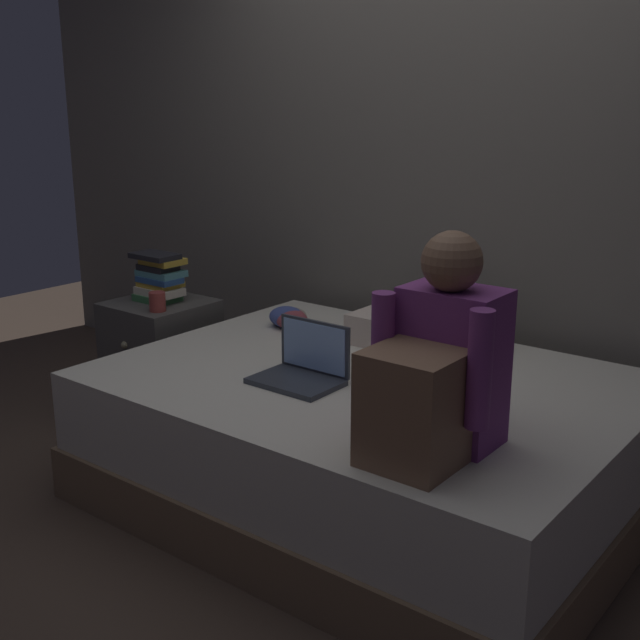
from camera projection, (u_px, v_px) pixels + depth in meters
ground_plane at (279, 513)px, 3.08m from camera, size 8.00×8.00×0.00m
wall_back at (449, 141)px, 3.62m from camera, size 5.60×0.10×2.70m
bed at (367, 439)px, 3.12m from camera, size 2.00×1.50×0.52m
nightstand at (162, 359)px, 3.95m from camera, size 0.44×0.46×0.59m
person_sitting at (437, 370)px, 2.34m from camera, size 0.39×0.44×0.65m
laptop at (303, 367)px, 2.97m from camera, size 0.32×0.23×0.22m
pillow at (422, 331)px, 3.39m from camera, size 0.56×0.36×0.13m
book_stack at (159, 277)px, 3.86m from camera, size 0.24×0.18×0.23m
mug at (157, 302)px, 3.69m from camera, size 0.08×0.08×0.09m
clothes_pile at (290, 318)px, 3.68m from camera, size 0.21×0.20×0.10m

